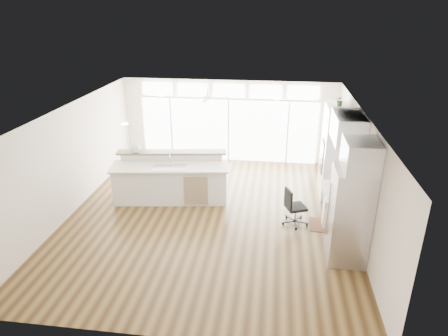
# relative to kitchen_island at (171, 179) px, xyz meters

# --- Properties ---
(floor) EXTENTS (7.00, 8.00, 0.02)m
(floor) POSITION_rel_kitchen_island_xyz_m (1.17, -0.74, -0.63)
(floor) COLOR #3E2A13
(floor) RESTS_ON ground
(ceiling) EXTENTS (7.00, 8.00, 0.02)m
(ceiling) POSITION_rel_kitchen_island_xyz_m (1.17, -0.74, 2.08)
(ceiling) COLOR white
(ceiling) RESTS_ON wall_back
(wall_back) EXTENTS (7.00, 0.04, 2.70)m
(wall_back) POSITION_rel_kitchen_island_xyz_m (1.17, 3.26, 0.73)
(wall_back) COLOR silver
(wall_back) RESTS_ON floor
(wall_front) EXTENTS (7.00, 0.04, 2.70)m
(wall_front) POSITION_rel_kitchen_island_xyz_m (1.17, -4.74, 0.73)
(wall_front) COLOR silver
(wall_front) RESTS_ON floor
(wall_left) EXTENTS (0.04, 8.00, 2.70)m
(wall_left) POSITION_rel_kitchen_island_xyz_m (-2.33, -0.74, 0.73)
(wall_left) COLOR silver
(wall_left) RESTS_ON floor
(wall_right) EXTENTS (0.04, 8.00, 2.70)m
(wall_right) POSITION_rel_kitchen_island_xyz_m (4.67, -0.74, 0.73)
(wall_right) COLOR silver
(wall_right) RESTS_ON floor
(glass_wall) EXTENTS (5.80, 0.06, 2.08)m
(glass_wall) POSITION_rel_kitchen_island_xyz_m (1.17, 3.20, 0.43)
(glass_wall) COLOR white
(glass_wall) RESTS_ON wall_back
(transom_row) EXTENTS (5.90, 0.06, 0.40)m
(transom_row) POSITION_rel_kitchen_island_xyz_m (1.17, 3.20, 1.76)
(transom_row) COLOR white
(transom_row) RESTS_ON wall_back
(desk_window) EXTENTS (0.04, 0.85, 0.85)m
(desk_window) POSITION_rel_kitchen_island_xyz_m (4.63, -0.44, 0.93)
(desk_window) COLOR white
(desk_window) RESTS_ON wall_right
(ceiling_fan) EXTENTS (1.16, 1.16, 0.32)m
(ceiling_fan) POSITION_rel_kitchen_island_xyz_m (0.67, 2.06, 1.86)
(ceiling_fan) COLOR silver
(ceiling_fan) RESTS_ON ceiling
(recessed_lights) EXTENTS (3.40, 3.00, 0.02)m
(recessed_lights) POSITION_rel_kitchen_island_xyz_m (1.17, -0.54, 2.06)
(recessed_lights) COLOR #F2EBCE
(recessed_lights) RESTS_ON ceiling
(oven_cabinet) EXTENTS (0.64, 1.20, 2.50)m
(oven_cabinet) POSITION_rel_kitchen_island_xyz_m (4.34, 1.06, 0.63)
(oven_cabinet) COLOR white
(oven_cabinet) RESTS_ON floor
(desk_nook) EXTENTS (0.72, 1.30, 0.76)m
(desk_nook) POSITION_rel_kitchen_island_xyz_m (4.30, -0.44, -0.24)
(desk_nook) COLOR white
(desk_nook) RESTS_ON floor
(upper_cabinets) EXTENTS (0.64, 1.30, 0.64)m
(upper_cabinets) POSITION_rel_kitchen_island_xyz_m (4.34, -0.44, 1.73)
(upper_cabinets) COLOR white
(upper_cabinets) RESTS_ON wall_right
(refrigerator) EXTENTS (0.76, 0.90, 2.00)m
(refrigerator) POSITION_rel_kitchen_island_xyz_m (4.28, -2.09, 0.38)
(refrigerator) COLOR silver
(refrigerator) RESTS_ON floor
(fridge_cabinet) EXTENTS (0.64, 0.90, 0.60)m
(fridge_cabinet) POSITION_rel_kitchen_island_xyz_m (4.34, -2.09, 1.68)
(fridge_cabinet) COLOR white
(fridge_cabinet) RESTS_ON wall_right
(framed_photos) EXTENTS (0.06, 0.22, 0.80)m
(framed_photos) POSITION_rel_kitchen_island_xyz_m (4.63, 0.18, 0.78)
(framed_photos) COLOR black
(framed_photos) RESTS_ON wall_right
(kitchen_island) EXTENTS (3.23, 1.58, 1.23)m
(kitchen_island) POSITION_rel_kitchen_island_xyz_m (0.00, 0.00, 0.00)
(kitchen_island) COLOR white
(kitchen_island) RESTS_ON floor
(rug) EXTENTS (0.95, 0.70, 0.01)m
(rug) POSITION_rel_kitchen_island_xyz_m (4.12, -0.83, -0.61)
(rug) COLOR #321910
(rug) RESTS_ON floor
(office_chair) EXTENTS (0.61, 0.59, 0.92)m
(office_chair) POSITION_rel_kitchen_island_xyz_m (3.29, -0.84, -0.15)
(office_chair) COLOR black
(office_chair) RESTS_ON floor
(fishbowl) EXTENTS (0.26, 0.26, 0.26)m
(fishbowl) POSITION_rel_kitchen_island_xyz_m (-1.00, 0.26, 0.74)
(fishbowl) COLOR silver
(fishbowl) RESTS_ON kitchen_island
(monitor) EXTENTS (0.09, 0.45, 0.37)m
(monitor) POSITION_rel_kitchen_island_xyz_m (4.22, -0.44, 0.33)
(monitor) COLOR black
(monitor) RESTS_ON desk_nook
(keyboard) EXTENTS (0.14, 0.31, 0.02)m
(keyboard) POSITION_rel_kitchen_island_xyz_m (4.05, -0.44, 0.15)
(keyboard) COLOR white
(keyboard) RESTS_ON desk_nook
(potted_plant) EXTENTS (0.28, 0.30, 0.21)m
(potted_plant) POSITION_rel_kitchen_island_xyz_m (4.34, 1.06, 1.99)
(potted_plant) COLOR #2B5323
(potted_plant) RESTS_ON oven_cabinet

